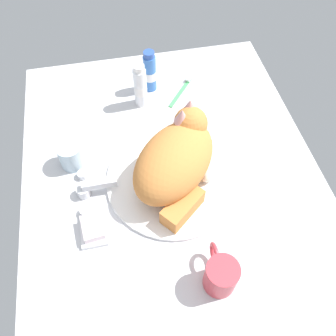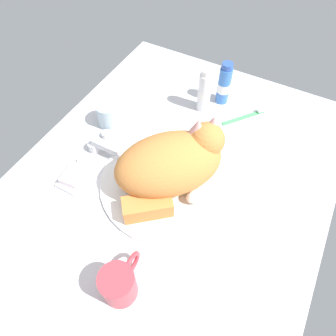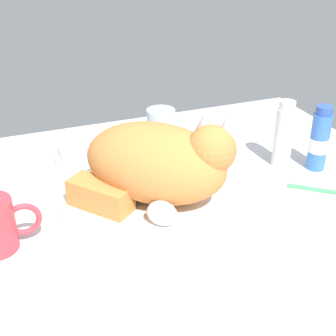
{
  "view_description": "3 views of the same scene",
  "coord_description": "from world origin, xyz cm",
  "px_view_note": "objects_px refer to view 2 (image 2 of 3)",
  "views": [
    {
      "loc": [
        -51.07,
        11.86,
        81.33
      ],
      "look_at": [
        -1.12,
        1.78,
        7.57
      ],
      "focal_mm": 37.37,
      "sensor_mm": 36.0,
      "label": 1
    },
    {
      "loc": [
        -40.36,
        -21.59,
        69.72
      ],
      "look_at": [
        1.39,
        0.93,
        4.4
      ],
      "focal_mm": 32.74,
      "sensor_mm": 36.0,
      "label": 2
    },
    {
      "loc": [
        -25.64,
        -73.09,
        49.42
      ],
      "look_at": [
        2.56,
        -0.02,
        6.75
      ],
      "focal_mm": 50.19,
      "sensor_mm": 36.0,
      "label": 3
    }
  ],
  "objects_px": {
    "toothpaste_bottle": "(204,91)",
    "rinse_cup": "(109,114)",
    "coffee_mug": "(119,284)",
    "mouthwash_bottle": "(225,85)",
    "soap_bar": "(74,175)",
    "toothbrush": "(246,116)",
    "cat": "(173,163)",
    "faucet": "(99,147)"
  },
  "relations": [
    {
      "from": "toothpaste_bottle",
      "to": "toothbrush",
      "type": "relative_size",
      "value": 1.19
    },
    {
      "from": "faucet",
      "to": "cat",
      "type": "bearing_deg",
      "value": -88.59
    },
    {
      "from": "soap_bar",
      "to": "faucet",
      "type": "bearing_deg",
      "value": 0.21
    },
    {
      "from": "coffee_mug",
      "to": "toothbrush",
      "type": "distance_m",
      "value": 0.64
    },
    {
      "from": "faucet",
      "to": "coffee_mug",
      "type": "height_order",
      "value": "coffee_mug"
    },
    {
      "from": "cat",
      "to": "coffee_mug",
      "type": "xyz_separation_m",
      "value": [
        -0.3,
        -0.03,
        -0.04
      ]
    },
    {
      "from": "faucet",
      "to": "rinse_cup",
      "type": "height_order",
      "value": "rinse_cup"
    },
    {
      "from": "coffee_mug",
      "to": "rinse_cup",
      "type": "relative_size",
      "value": 1.55
    },
    {
      "from": "toothpaste_bottle",
      "to": "rinse_cup",
      "type": "bearing_deg",
      "value": 131.33
    },
    {
      "from": "faucet",
      "to": "rinse_cup",
      "type": "distance_m",
      "value": 0.12
    },
    {
      "from": "faucet",
      "to": "soap_bar",
      "type": "xyz_separation_m",
      "value": [
        -0.11,
        -0.0,
        0.0
      ]
    },
    {
      "from": "faucet",
      "to": "soap_bar",
      "type": "relative_size",
      "value": 2.12
    },
    {
      "from": "cat",
      "to": "mouthwash_bottle",
      "type": "height_order",
      "value": "cat"
    },
    {
      "from": "soap_bar",
      "to": "mouthwash_bottle",
      "type": "xyz_separation_m",
      "value": [
        0.49,
        -0.23,
        0.04
      ]
    },
    {
      "from": "soap_bar",
      "to": "rinse_cup",
      "type": "bearing_deg",
      "value": 9.92
    },
    {
      "from": "coffee_mug",
      "to": "rinse_cup",
      "type": "distance_m",
      "value": 0.51
    },
    {
      "from": "coffee_mug",
      "to": "mouthwash_bottle",
      "type": "height_order",
      "value": "mouthwash_bottle"
    },
    {
      "from": "soap_bar",
      "to": "cat",
      "type": "bearing_deg",
      "value": -63.34
    },
    {
      "from": "toothbrush",
      "to": "rinse_cup",
      "type": "bearing_deg",
      "value": 121.88
    },
    {
      "from": "faucet",
      "to": "toothpaste_bottle",
      "type": "height_order",
      "value": "toothpaste_bottle"
    },
    {
      "from": "cat",
      "to": "toothpaste_bottle",
      "type": "height_order",
      "value": "cat"
    },
    {
      "from": "rinse_cup",
      "to": "toothbrush",
      "type": "bearing_deg",
      "value": -58.12
    },
    {
      "from": "faucet",
      "to": "cat",
      "type": "height_order",
      "value": "cat"
    },
    {
      "from": "faucet",
      "to": "toothbrush",
      "type": "distance_m",
      "value": 0.47
    },
    {
      "from": "coffee_mug",
      "to": "soap_bar",
      "type": "relative_size",
      "value": 1.72
    },
    {
      "from": "cat",
      "to": "toothbrush",
      "type": "distance_m",
      "value": 0.35
    },
    {
      "from": "cat",
      "to": "coffee_mug",
      "type": "height_order",
      "value": "cat"
    },
    {
      "from": "coffee_mug",
      "to": "mouthwash_bottle",
      "type": "distance_m",
      "value": 0.67
    },
    {
      "from": "coffee_mug",
      "to": "toothpaste_bottle",
      "type": "xyz_separation_m",
      "value": [
        0.6,
        0.08,
        0.02
      ]
    },
    {
      "from": "rinse_cup",
      "to": "soap_bar",
      "type": "relative_size",
      "value": 1.11
    },
    {
      "from": "cat",
      "to": "coffee_mug",
      "type": "distance_m",
      "value": 0.31
    },
    {
      "from": "soap_bar",
      "to": "mouthwash_bottle",
      "type": "relative_size",
      "value": 0.47
    },
    {
      "from": "soap_bar",
      "to": "toothbrush",
      "type": "relative_size",
      "value": 0.54
    },
    {
      "from": "coffee_mug",
      "to": "mouthwash_bottle",
      "type": "relative_size",
      "value": 0.81
    },
    {
      "from": "cat",
      "to": "rinse_cup",
      "type": "height_order",
      "value": "cat"
    },
    {
      "from": "toothpaste_bottle",
      "to": "mouthwash_bottle",
      "type": "relative_size",
      "value": 1.04
    },
    {
      "from": "cat",
      "to": "toothbrush",
      "type": "height_order",
      "value": "cat"
    },
    {
      "from": "faucet",
      "to": "soap_bar",
      "type": "bearing_deg",
      "value": -179.79
    },
    {
      "from": "mouthwash_bottle",
      "to": "soap_bar",
      "type": "bearing_deg",
      "value": 154.42
    },
    {
      "from": "soap_bar",
      "to": "toothpaste_bottle",
      "type": "xyz_separation_m",
      "value": [
        0.42,
        -0.19,
        0.05
      ]
    },
    {
      "from": "mouthwash_bottle",
      "to": "coffee_mug",
      "type": "bearing_deg",
      "value": -176.66
    },
    {
      "from": "cat",
      "to": "soap_bar",
      "type": "bearing_deg",
      "value": 116.66
    }
  ]
}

